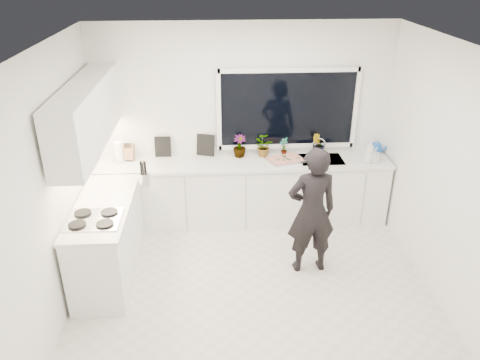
{
  "coord_description": "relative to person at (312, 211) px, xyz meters",
  "views": [
    {
      "loc": [
        -0.41,
        -4.31,
        3.45
      ],
      "look_at": [
        -0.12,
        0.4,
        1.15
      ],
      "focal_mm": 35.0,
      "sensor_mm": 36.0,
      "label": 1
    }
  ],
  "objects": [
    {
      "name": "paper_towel_roll",
      "position": [
        -2.37,
        1.27,
        0.26
      ],
      "size": [
        0.13,
        0.13,
        0.26
      ],
      "primitive_type": "cylinder",
      "rotation": [
        0.0,
        0.0,
        0.23
      ],
      "color": "white",
      "rests_on": "countertop_back"
    },
    {
      "name": "soap_bottles",
      "position": [
        0.98,
        1.02,
        0.28
      ],
      "size": [
        0.23,
        0.17,
        0.33
      ],
      "color": "#D8BF66",
      "rests_on": "countertop_back"
    },
    {
      "name": "wall_left",
      "position": [
        -2.7,
        -0.28,
        0.56
      ],
      "size": [
        0.02,
        3.5,
        2.7
      ],
      "primitive_type": "cube",
      "color": "white",
      "rests_on": "ground"
    },
    {
      "name": "herb_plants",
      "position": [
        -0.34,
        1.33,
        0.28
      ],
      "size": [
        1.26,
        0.33,
        0.31
      ],
      "color": "#26662D",
      "rests_on": "countertop_back"
    },
    {
      "name": "ceiling",
      "position": [
        -0.69,
        -0.28,
        1.92
      ],
      "size": [
        4.0,
        3.5,
        0.02
      ],
      "primitive_type": "cube",
      "color": "white",
      "rests_on": "wall_back"
    },
    {
      "name": "sink",
      "position": [
        0.36,
        1.17,
        0.08
      ],
      "size": [
        0.58,
        0.42,
        0.14
      ],
      "primitive_type": "cube",
      "color": "silver",
      "rests_on": "countertop_back"
    },
    {
      "name": "wall_right",
      "position": [
        1.32,
        -0.28,
        0.56
      ],
      "size": [
        0.02,
        3.5,
        2.7
      ],
      "primitive_type": "cube",
      "color": "white",
      "rests_on": "ground"
    },
    {
      "name": "countertop_back",
      "position": [
        -0.69,
        1.16,
        0.11
      ],
      "size": [
        3.94,
        0.62,
        0.04
      ],
      "primitive_type": "cube",
      "color": "silver",
      "rests_on": "base_cabinets_back"
    },
    {
      "name": "window",
      "position": [
        -0.09,
        1.45,
        0.76
      ],
      "size": [
        1.8,
        0.02,
        1.0
      ],
      "primitive_type": "cube",
      "color": "black",
      "rests_on": "wall_back"
    },
    {
      "name": "watering_can",
      "position": [
        1.16,
        1.33,
        0.2
      ],
      "size": [
        0.19,
        0.19,
        0.13
      ],
      "primitive_type": "cylinder",
      "rotation": [
        0.0,
        0.0,
        0.43
      ],
      "color": "blue",
      "rests_on": "countertop_back"
    },
    {
      "name": "picture_frame_large",
      "position": [
        -1.8,
        1.41,
        0.27
      ],
      "size": [
        0.22,
        0.02,
        0.28
      ],
      "primitive_type": "cube",
      "rotation": [
        0.0,
        0.0,
        -0.02
      ],
      "color": "black",
      "rests_on": "countertop_back"
    },
    {
      "name": "picture_frame_small",
      "position": [
        -1.21,
        1.41,
        0.28
      ],
      "size": [
        0.24,
        0.09,
        0.3
      ],
      "primitive_type": "cube",
      "rotation": [
        0.0,
        0.0,
        -0.3
      ],
      "color": "black",
      "rests_on": "countertop_back"
    },
    {
      "name": "upper_cabinets",
      "position": [
        -2.48,
        0.42,
        1.06
      ],
      "size": [
        0.34,
        2.1,
        0.7
      ],
      "primitive_type": "cube",
      "color": "white",
      "rests_on": "wall_left"
    },
    {
      "name": "base_cabinets_back",
      "position": [
        -0.69,
        1.17,
        -0.35
      ],
      "size": [
        3.92,
        0.58,
        0.88
      ],
      "primitive_type": "cube",
      "color": "white",
      "rests_on": "floor"
    },
    {
      "name": "floor",
      "position": [
        -0.69,
        -0.28,
        -0.8
      ],
      "size": [
        4.0,
        3.5,
        0.02
      ],
      "primitive_type": "cube",
      "color": "beige",
      "rests_on": "ground"
    },
    {
      "name": "wall_back",
      "position": [
        -0.69,
        1.48,
        0.56
      ],
      "size": [
        4.0,
        0.02,
        2.7
      ],
      "primitive_type": "cube",
      "color": "white",
      "rests_on": "ground"
    },
    {
      "name": "pizza_tray",
      "position": [
        -0.14,
        1.14,
        0.15
      ],
      "size": [
        0.57,
        0.5,
        0.03
      ],
      "primitive_type": "cube",
      "rotation": [
        0.0,
        0.0,
        0.38
      ],
      "color": "silver",
      "rests_on": "countertop_back"
    },
    {
      "name": "countertop_left",
      "position": [
        -2.36,
        0.07,
        0.11
      ],
      "size": [
        0.62,
        1.6,
        0.04
      ],
      "primitive_type": "cube",
      "color": "silver",
      "rests_on": "base_cabinets_left"
    },
    {
      "name": "faucet",
      "position": [
        0.36,
        1.37,
        0.24
      ],
      "size": [
        0.03,
        0.03,
        0.22
      ],
      "primitive_type": "cylinder",
      "color": "silver",
      "rests_on": "countertop_back"
    },
    {
      "name": "utensil_crock",
      "position": [
        -1.94,
        0.52,
        0.21
      ],
      "size": [
        0.17,
        0.17,
        0.16
      ],
      "primitive_type": "cylinder",
      "rotation": [
        0.0,
        0.0,
        0.34
      ],
      "color": "silver",
      "rests_on": "countertop_left"
    },
    {
      "name": "stovetop",
      "position": [
        -2.38,
        -0.28,
        0.15
      ],
      "size": [
        0.56,
        0.48,
        0.03
      ],
      "primitive_type": "cube",
      "color": "black",
      "rests_on": "countertop_left"
    },
    {
      "name": "knife_block",
      "position": [
        -2.24,
        1.31,
        0.24
      ],
      "size": [
        0.14,
        0.12,
        0.22
      ],
      "primitive_type": "cube",
      "rotation": [
        0.0,
        0.0,
        -0.16
      ],
      "color": "#946345",
      "rests_on": "countertop_back"
    },
    {
      "name": "pizza",
      "position": [
        -0.14,
        1.14,
        0.17
      ],
      "size": [
        0.51,
        0.44,
        0.01
      ],
      "primitive_type": "cube",
      "rotation": [
        0.0,
        0.0,
        0.38
      ],
      "color": "red",
      "rests_on": "pizza_tray"
    },
    {
      "name": "base_cabinets_left",
      "position": [
        -2.36,
        0.07,
        -0.35
      ],
      "size": [
        0.58,
        1.6,
        0.88
      ],
      "primitive_type": "cube",
      "color": "white",
      "rests_on": "floor"
    },
    {
      "name": "person",
      "position": [
        0.0,
        0.0,
        0.0
      ],
      "size": [
        0.61,
        0.43,
        1.57
      ],
      "primitive_type": "imported",
      "rotation": [
        0.0,
        0.0,
        3.24
      ],
      "color": "black",
      "rests_on": "floor"
    }
  ]
}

